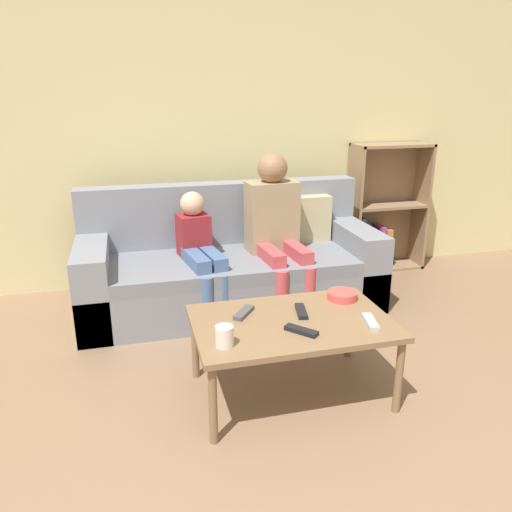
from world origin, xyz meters
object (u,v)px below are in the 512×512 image
at_px(couch, 231,267).
at_px(snack_bowl, 342,295).
at_px(tv_remote_2, 371,322).
at_px(tv_remote_1, 301,311).
at_px(cup_near, 224,336).
at_px(tv_remote_0, 301,331).
at_px(bookshelf, 379,220).
at_px(coffee_table, 292,327).
at_px(tv_remote_3, 244,313).
at_px(person_adult, 276,221).
at_px(person_child, 200,249).

xyz_separation_m(couch, snack_bowl, (0.42, -1.06, 0.17)).
distance_m(couch, snack_bowl, 1.15).
bearing_deg(tv_remote_2, tv_remote_1, 157.05).
bearing_deg(tv_remote_1, tv_remote_2, -23.59).
relative_size(couch, cup_near, 21.82).
height_order(tv_remote_0, tv_remote_2, same).
relative_size(bookshelf, tv_remote_1, 6.33).
distance_m(tv_remote_2, snack_bowl, 0.33).
bearing_deg(coffee_table, tv_remote_3, 150.33).
bearing_deg(tv_remote_0, snack_bowl, 1.10).
bearing_deg(bookshelf, person_adult, -154.05).
relative_size(coffee_table, tv_remote_1, 5.75).
bearing_deg(person_adult, person_child, -178.85).
height_order(couch, tv_remote_2, couch).
relative_size(couch, coffee_table, 2.13).
height_order(bookshelf, coffee_table, bookshelf).
bearing_deg(coffee_table, tv_remote_2, -20.51).
height_order(coffee_table, tv_remote_3, tv_remote_3).
relative_size(tv_remote_1, tv_remote_3, 1.07).
height_order(couch, coffee_table, couch).
bearing_deg(coffee_table, tv_remote_1, 42.55).
distance_m(coffee_table, snack_bowl, 0.41).
bearing_deg(couch, tv_remote_3, -98.36).
distance_m(couch, person_adult, 0.49).
xyz_separation_m(couch, cup_near, (-0.33, -1.43, 0.19)).
distance_m(bookshelf, person_adult, 1.28).
bearing_deg(person_child, tv_remote_2, -70.80).
height_order(person_child, tv_remote_0, person_child).
distance_m(cup_near, tv_remote_3, 0.35).
xyz_separation_m(person_child, tv_remote_0, (0.30, -1.25, -0.06)).
xyz_separation_m(couch, tv_remote_3, (-0.16, -1.12, 0.15)).
xyz_separation_m(couch, coffee_table, (0.06, -1.25, 0.10)).
distance_m(coffee_table, tv_remote_2, 0.40).
relative_size(coffee_table, person_child, 1.16).
bearing_deg(couch, cup_near, -102.95).
bearing_deg(snack_bowl, cup_near, -154.04).
distance_m(tv_remote_3, snack_bowl, 0.59).
bearing_deg(tv_remote_0, tv_remote_3, 88.23).
relative_size(person_child, tv_remote_2, 4.96).
bearing_deg(tv_remote_0, bookshelf, 11.78).
relative_size(person_adult, tv_remote_0, 7.06).
bearing_deg(tv_remote_2, tv_remote_3, 167.89).
height_order(tv_remote_0, tv_remote_1, same).
bearing_deg(couch, snack_bowl, -68.51).
bearing_deg(snack_bowl, person_adult, 95.77).
xyz_separation_m(bookshelf, coffee_table, (-1.40, -1.72, -0.05)).
xyz_separation_m(person_adult, tv_remote_3, (-0.48, -1.04, -0.21)).
bearing_deg(person_child, person_adult, -3.26).
relative_size(person_child, snack_bowl, 5.26).
bearing_deg(tv_remote_2, snack_bowl, 103.82).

